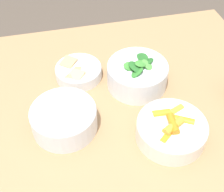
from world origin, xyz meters
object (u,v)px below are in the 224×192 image
object	(u,v)px
bowl_carrots	(171,129)
bowl_cookies	(79,71)
bowl_greens	(138,74)
bowl_beans_hotdog	(64,119)

from	to	relation	value
bowl_carrots	bowl_cookies	world-z (taller)	bowl_carrots
bowl_carrots	bowl_cookies	xyz separation A→B (m)	(0.17, -0.26, -0.01)
bowl_carrots	bowl_greens	size ratio (longest dim) A/B	0.98
bowl_carrots	bowl_beans_hotdog	world-z (taller)	bowl_beans_hotdog
bowl_carrots	bowl_greens	xyz separation A→B (m)	(0.02, -0.19, 0.01)
bowl_carrots	bowl_cookies	size ratio (longest dim) A/B	1.26
bowl_greens	bowl_cookies	distance (m)	0.16
bowl_carrots	bowl_cookies	bearing A→B (deg)	-56.14
bowl_greens	bowl_cookies	xyz separation A→B (m)	(0.15, -0.07, -0.02)
bowl_carrots	bowl_greens	world-z (taller)	bowl_greens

